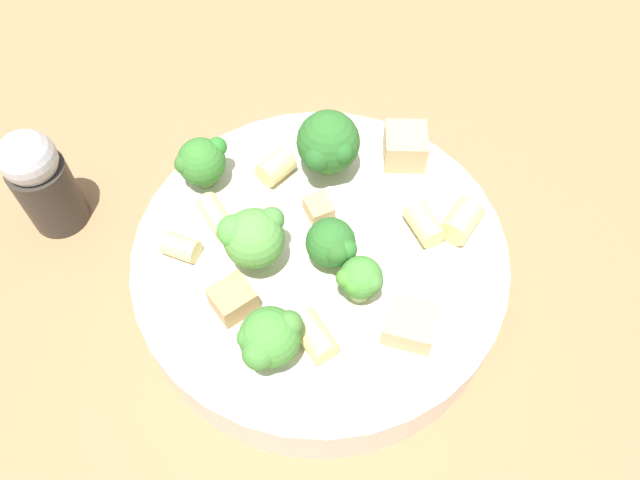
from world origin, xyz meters
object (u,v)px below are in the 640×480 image
Objects in this scene: broccoli_floret_1 at (332,245)px; broccoli_floret_5 at (328,144)px; broccoli_floret_4 at (253,236)px; broccoli_floret_2 at (201,162)px; rigatoni_1 at (276,167)px; rigatoni_4 at (424,224)px; chicken_chunk_2 at (233,299)px; pepper_shaker at (41,181)px; rigatoni_3 at (462,221)px; chicken_chunk_0 at (405,146)px; broccoli_floret_0 at (269,339)px; rigatoni_5 at (314,336)px; broccoli_floret_3 at (360,279)px; rigatoni_2 at (180,248)px; chicken_chunk_1 at (410,324)px; rigatoni_0 at (216,215)px; pasta_bowl at (320,264)px; chicken_chunk_3 at (326,209)px.

broccoli_floret_1 is 0.07m from broccoli_floret_5.
broccoli_floret_2 is at bearing -151.03° from broccoli_floret_4.
rigatoni_1 reaches higher than rigatoni_4.
rigatoni_4 is (-0.02, 0.06, -0.01)m from broccoli_floret_1.
chicken_chunk_2 is 0.27× the size of pepper_shaker.
chicken_chunk_2 is (0.09, -0.06, -0.02)m from broccoli_floret_5.
chicken_chunk_2 is at bearing -70.40° from rigatoni_3.
rigatoni_1 is 0.08m from chicken_chunk_0.
broccoli_floret_0 is 1.83× the size of chicken_chunk_2.
rigatoni_3 is 0.11m from rigatoni_5.
broccoli_floret_5 is (-0.01, 0.08, 0.01)m from broccoli_floret_2.
pepper_shaker is at bearing -114.42° from broccoli_floret_3.
broccoli_floret_5 is 2.17× the size of rigatoni_2.
broccoli_floret_2 is 1.60× the size of chicken_chunk_2.
chicken_chunk_1 reaches higher than rigatoni_2.
broccoli_floret_1 is at bearing 84.33° from rigatoni_2.
rigatoni_0 is 0.13m from chicken_chunk_1.
broccoli_floret_3 is 0.68× the size of broccoli_floret_5.
rigatoni_2 is at bearing -85.79° from rigatoni_3.
broccoli_floret_5 is 0.18m from pepper_shaker.
pasta_bowl is 0.04m from broccoli_floret_1.
rigatoni_4 is at bearing 84.80° from rigatoni_0.
rigatoni_4 is (-0.02, 0.10, -0.02)m from broccoli_floret_4.
rigatoni_5 is (0.03, -0.03, -0.01)m from broccoli_floret_3.
rigatoni_0 is at bearing -159.01° from broccoli_floret_0.
chicken_chunk_0 is at bearing 129.71° from chicken_chunk_3.
broccoli_floret_4 is at bearing -79.24° from pasta_bowl.
rigatoni_2 is 0.80× the size of chicken_chunk_0.
broccoli_floret_3 is 0.04m from chicken_chunk_1.
rigatoni_5 is at bearing 52.57° from rigatoni_2.
broccoli_floret_4 is at bearing -51.17° from chicken_chunk_0.
pasta_bowl is at bearing 90.56° from rigatoni_2.
broccoli_floret_3 is 0.06m from rigatoni_4.
rigatoni_1 is at bearing -87.07° from broccoli_floret_5.
rigatoni_0 is 0.99× the size of chicken_chunk_0.
broccoli_floret_3 is at bearing 56.93° from rigatoni_0.
rigatoni_5 is (0.12, 0.02, -0.00)m from rigatoni_1.
broccoli_floret_0 is 0.12m from rigatoni_4.
pasta_bowl is 0.07m from rigatoni_1.
rigatoni_4 is 0.24m from pepper_shaker.
rigatoni_0 is at bearing 72.74° from pepper_shaker.
chicken_chunk_0 is at bearing 160.31° from broccoli_floret_3.
broccoli_floret_1 is 1.55× the size of rigatoni_1.
broccoli_floret_4 is 2.00× the size of rigatoni_1.
broccoli_floret_2 is at bearing -164.50° from rigatoni_0.
broccoli_floret_1 is at bearing 50.99° from broccoli_floret_2.
broccoli_floret_3 reaches higher than rigatoni_0.
broccoli_floret_4 is at bearing -81.36° from rigatoni_3.
pasta_bowl is 0.08m from broccoli_floret_0.
rigatoni_0 is 1.05× the size of rigatoni_3.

